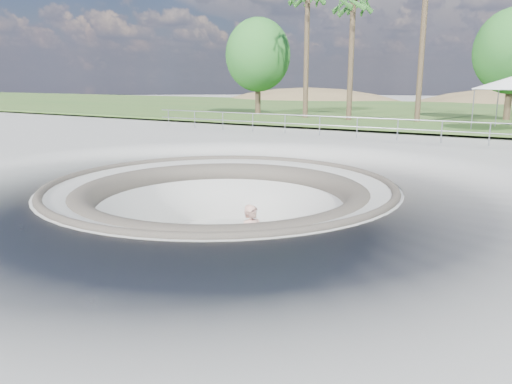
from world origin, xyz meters
TOP-DOWN VIEW (x-y plane):
  - ground at (0.00, 0.00)m, footprint 180.00×180.00m
  - skate_bowl at (0.00, 0.00)m, footprint 14.00×14.00m
  - grass_strip at (0.00, 34.00)m, footprint 180.00×36.00m
  - distant_hills at (3.78, 57.17)m, footprint 103.20×45.00m
  - safety_railing at (0.00, 12.00)m, footprint 25.00×0.06m
  - skateboard at (2.19, -1.89)m, footprint 0.92×0.40m
  - skater at (2.19, -1.89)m, footprint 0.66×0.80m
  - canopy_white at (6.21, 19.07)m, footprint 5.30×5.30m
  - palm_b at (-3.68, 20.99)m, footprint 2.60×2.60m
  - bushy_tree_left at (-12.19, 23.29)m, footprint 5.23×4.76m

SIDE VIEW (x-z plane):
  - distant_hills at x=3.78m, z-range -21.32..7.28m
  - skate_bowl at x=0.00m, z-range -3.88..0.22m
  - skateboard at x=2.19m, z-range -1.87..-1.78m
  - skater at x=2.19m, z-range -1.81..0.08m
  - ground at x=0.00m, z-range 0.00..0.00m
  - grass_strip at x=0.00m, z-range 0.16..0.28m
  - safety_railing at x=0.00m, z-range 0.18..1.20m
  - canopy_white at x=6.21m, z-range 1.36..4.25m
  - bushy_tree_left at x=-12.19m, z-range 1.07..8.62m
  - palm_b at x=-3.68m, z-range 3.31..12.12m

